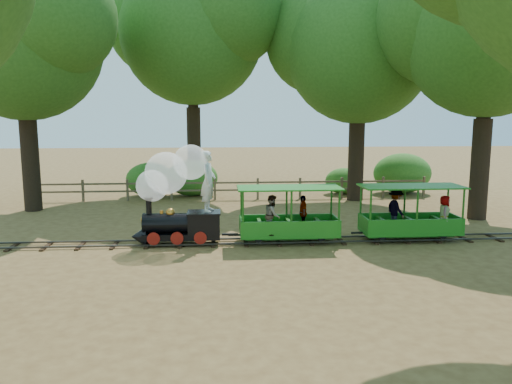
{
  "coord_description": "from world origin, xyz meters",
  "views": [
    {
      "loc": [
        -0.81,
        -14.98,
        3.96
      ],
      "look_at": [
        0.36,
        0.5,
        1.52
      ],
      "focal_mm": 35.0,
      "sensor_mm": 36.0,
      "label": 1
    }
  ],
  "objects": [
    {
      "name": "oak_nc",
      "position": [
        -2.03,
        9.59,
        8.07
      ],
      "size": [
        8.42,
        7.41,
        11.1
      ],
      "color": "#2D2116",
      "rests_on": "ground"
    },
    {
      "name": "oak_e",
      "position": [
        8.97,
        3.08,
        7.17
      ],
      "size": [
        7.65,
        6.73,
        9.93
      ],
      "color": "#2D2116",
      "rests_on": "ground"
    },
    {
      "name": "shrub_mid_w",
      "position": [
        -2.12,
        9.3,
        0.87
      ],
      "size": [
        2.52,
        1.94,
        1.75
      ],
      "primitive_type": "ellipsoid",
      "color": "#2D6B1E",
      "rests_on": "ground"
    },
    {
      "name": "shrub_west",
      "position": [
        -4.12,
        9.3,
        0.82
      ],
      "size": [
        2.37,
        1.82,
        1.64
      ],
      "primitive_type": "ellipsoid",
      "color": "#2D6B1E",
      "rests_on": "ground"
    },
    {
      "name": "track",
      "position": [
        0.0,
        0.0,
        0.07
      ],
      "size": [
        22.0,
        1.0,
        0.1
      ],
      "color": "#3F3D3A",
      "rests_on": "ground"
    },
    {
      "name": "oak_ne",
      "position": [
        5.47,
        7.59,
        7.14
      ],
      "size": [
        8.25,
        7.26,
        10.1
      ],
      "color": "#2D2116",
      "rests_on": "ground"
    },
    {
      "name": "shrub_mid_e",
      "position": [
        5.42,
        9.3,
        0.65
      ],
      "size": [
        1.87,
        1.44,
        1.3
      ],
      "primitive_type": "ellipsoid",
      "color": "#2D6B1E",
      "rests_on": "ground"
    },
    {
      "name": "ground",
      "position": [
        0.0,
        0.0,
        0.0
      ],
      "size": [
        90.0,
        90.0,
        0.0
      ],
      "primitive_type": "plane",
      "color": "olive",
      "rests_on": "ground"
    },
    {
      "name": "locomotive",
      "position": [
        -2.12,
        0.07,
        1.76
      ],
      "size": [
        2.71,
        1.28,
        3.12
      ],
      "color": "black",
      "rests_on": "ground"
    },
    {
      "name": "fence",
      "position": [
        0.0,
        8.0,
        0.58
      ],
      "size": [
        18.1,
        0.1,
        1.0
      ],
      "color": "brown",
      "rests_on": "ground"
    },
    {
      "name": "carriage_rear",
      "position": [
        5.2,
        0.02,
        0.78
      ],
      "size": [
        3.17,
        1.31,
        1.65
      ],
      "color": "#1D781A",
      "rests_on": "track"
    },
    {
      "name": "shrub_east",
      "position": [
        8.4,
        9.3,
        1.01
      ],
      "size": [
        2.91,
        2.24,
        2.01
      ],
      "primitive_type": "ellipsoid",
      "color": "#2D6B1E",
      "rests_on": "ground"
    },
    {
      "name": "carriage_front",
      "position": [
        1.28,
        -0.04,
        0.74
      ],
      "size": [
        3.17,
        1.31,
        1.65
      ],
      "color": "#1D781A",
      "rests_on": "track"
    },
    {
      "name": "oak_nw",
      "position": [
        -8.53,
        6.08,
        7.13
      ],
      "size": [
        7.84,
        6.9,
        9.95
      ],
      "color": "#2D2116",
      "rests_on": "ground"
    }
  ]
}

